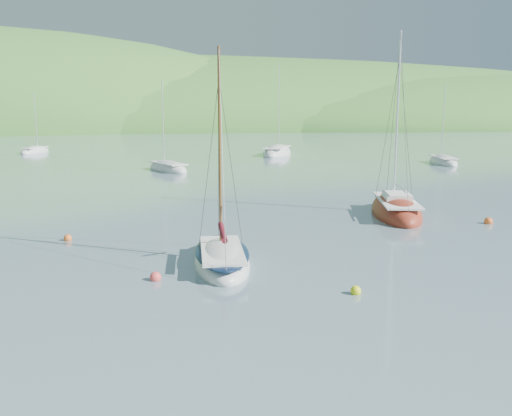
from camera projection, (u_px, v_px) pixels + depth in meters
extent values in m
plane|color=slate|center=(265.00, 303.00, 19.44)|extent=(700.00, 700.00, 0.00)
ellipsoid|color=#35762D|center=(156.00, 126.00, 183.61)|extent=(440.00, 110.00, 44.00)
ellipsoid|color=#35762D|center=(429.00, 125.00, 190.93)|extent=(240.00, 100.00, 34.00)
ellipsoid|color=silver|center=(222.00, 262.00, 24.08)|extent=(2.81, 6.46, 1.54)
cube|color=white|center=(222.00, 250.00, 23.85)|extent=(2.11, 5.03, 0.10)
cylinder|color=brown|center=(220.00, 149.00, 23.97)|extent=(0.12, 0.12, 8.39)
ellipsoid|color=#0C1E39|center=(222.00, 252.00, 23.99)|extent=(2.76, 6.39, 0.26)
cylinder|color=maroon|center=(223.00, 232.00, 23.08)|extent=(0.48, 3.03, 0.24)
ellipsoid|color=maroon|center=(396.00, 213.00, 34.84)|extent=(4.81, 8.53, 2.23)
cube|color=white|center=(397.00, 200.00, 34.54)|extent=(3.66, 6.63, 0.10)
cylinder|color=white|center=(397.00, 116.00, 34.76)|extent=(0.12, 0.12, 10.11)
cube|color=white|center=(397.00, 197.00, 34.50)|extent=(2.06, 2.58, 0.42)
cylinder|color=white|center=(400.00, 187.00, 33.58)|extent=(1.11, 3.77, 0.09)
ellipsoid|color=silver|center=(168.00, 169.00, 58.26)|extent=(5.00, 7.34, 1.90)
cube|color=white|center=(168.00, 163.00, 58.03)|extent=(3.83, 5.69, 0.10)
cylinder|color=white|center=(163.00, 122.00, 58.08)|extent=(0.12, 0.12, 8.33)
ellipsoid|color=silver|center=(277.00, 154.00, 76.43)|extent=(6.88, 9.82, 2.53)
cube|color=white|center=(277.00, 147.00, 76.10)|extent=(5.27, 7.62, 0.10)
cylinder|color=white|center=(279.00, 105.00, 76.35)|extent=(0.12, 0.12, 11.17)
ellipsoid|color=silver|center=(35.00, 152.00, 80.06)|extent=(4.27, 6.71, 1.73)
cube|color=white|center=(34.00, 148.00, 79.82)|extent=(3.26, 5.21, 0.10)
cylinder|color=white|center=(36.00, 120.00, 80.01)|extent=(0.12, 0.12, 7.60)
ellipsoid|color=silver|center=(443.00, 163.00, 65.06)|extent=(3.63, 7.11, 1.85)
cube|color=white|center=(444.00, 157.00, 64.81)|extent=(2.75, 5.53, 0.10)
cylinder|color=white|center=(443.00, 121.00, 65.03)|extent=(0.12, 0.12, 8.14)
sphere|color=yellow|center=(356.00, 291.00, 20.31)|extent=(0.38, 0.38, 0.38)
sphere|color=#F34A45|center=(156.00, 277.00, 21.91)|extent=(0.44, 0.44, 0.44)
sphere|color=orange|center=(488.00, 222.00, 32.35)|extent=(0.49, 0.49, 0.49)
sphere|color=orange|center=(68.00, 238.00, 28.31)|extent=(0.40, 0.40, 0.40)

